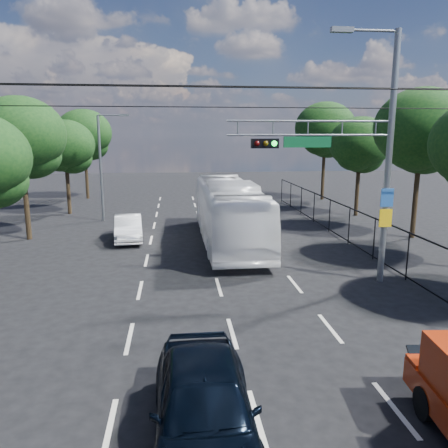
{
  "coord_description": "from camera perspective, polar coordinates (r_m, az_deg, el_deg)",
  "views": [
    {
      "loc": [
        -1.58,
        -7.91,
        5.78
      ],
      "look_at": [
        0.03,
        6.46,
        2.8
      ],
      "focal_mm": 35.0,
      "sensor_mm": 36.0,
      "label": 1
    }
  ],
  "objects": [
    {
      "name": "ground",
      "position": [
        9.92,
        4.36,
        -24.03
      ],
      "size": [
        120.0,
        120.0,
        0.0
      ],
      "primitive_type": "plane",
      "color": "black",
      "rests_on": "ground"
    },
    {
      "name": "lane_markings",
      "position": [
        22.71,
        -2.19,
        -3.1
      ],
      "size": [
        6.12,
        38.0,
        0.01
      ],
      "color": "beige",
      "rests_on": "ground"
    },
    {
      "name": "signal_mast",
      "position": [
        17.32,
        17.19,
        9.36
      ],
      "size": [
        6.43,
        0.39,
        9.5
      ],
      "color": "slate",
      "rests_on": "ground"
    },
    {
      "name": "streetlight_left",
      "position": [
        30.34,
        -15.53,
        7.75
      ],
      "size": [
        2.09,
        0.22,
        7.08
      ],
      "color": "slate",
      "rests_on": "ground"
    },
    {
      "name": "utility_wires",
      "position": [
        16.88,
        -1.04,
        16.59
      ],
      "size": [
        22.0,
        5.04,
        0.74
      ],
      "color": "black",
      "rests_on": "ground"
    },
    {
      "name": "fence_right",
      "position": [
        22.58,
        17.77,
        -1.06
      ],
      "size": [
        0.06,
        34.03,
        2.0
      ],
      "color": "black",
      "rests_on": "ground"
    },
    {
      "name": "tree_right_c",
      "position": [
        26.56,
        24.35,
        10.53
      ],
      "size": [
        5.1,
        5.1,
        8.29
      ],
      "color": "black",
      "rests_on": "ground"
    },
    {
      "name": "tree_right_d",
      "position": [
        32.64,
        17.33,
        9.5
      ],
      "size": [
        4.32,
        4.32,
        7.02
      ],
      "color": "black",
      "rests_on": "ground"
    },
    {
      "name": "tree_right_e",
      "position": [
        40.16,
        13.07,
        11.57
      ],
      "size": [
        5.28,
        5.28,
        8.58
      ],
      "color": "black",
      "rests_on": "ground"
    },
    {
      "name": "tree_left_c",
      "position": [
        26.25,
        -24.98,
        9.74
      ],
      "size": [
        4.8,
        4.8,
        7.8
      ],
      "color": "black",
      "rests_on": "ground"
    },
    {
      "name": "tree_left_d",
      "position": [
        33.86,
        -19.97,
        9.16
      ],
      "size": [
        4.2,
        4.2,
        6.83
      ],
      "color": "black",
      "rests_on": "ground"
    },
    {
      "name": "tree_left_e",
      "position": [
        41.71,
        -17.77,
        10.76
      ],
      "size": [
        4.92,
        4.92,
        7.99
      ],
      "color": "black",
      "rests_on": "ground"
    },
    {
      "name": "navy_hatchback",
      "position": [
        8.8,
        -2.6,
        -22.6
      ],
      "size": [
        1.95,
        4.84,
        1.65
      ],
      "primitive_type": "imported",
      "rotation": [
        0.0,
        0.0,
        -0.0
      ],
      "color": "black",
      "rests_on": "ground"
    },
    {
      "name": "white_bus",
      "position": [
        23.5,
        0.62,
        1.59
      ],
      "size": [
        2.86,
        12.06,
        3.36
      ],
      "primitive_type": "imported",
      "rotation": [
        0.0,
        0.0,
        0.0
      ],
      "color": "white",
      "rests_on": "ground"
    },
    {
      "name": "white_van",
      "position": [
        24.8,
        -12.4,
        -0.5
      ],
      "size": [
        1.87,
        4.26,
        1.36
      ],
      "primitive_type": "imported",
      "rotation": [
        0.0,
        0.0,
        0.11
      ],
      "color": "white",
      "rests_on": "ground"
    }
  ]
}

